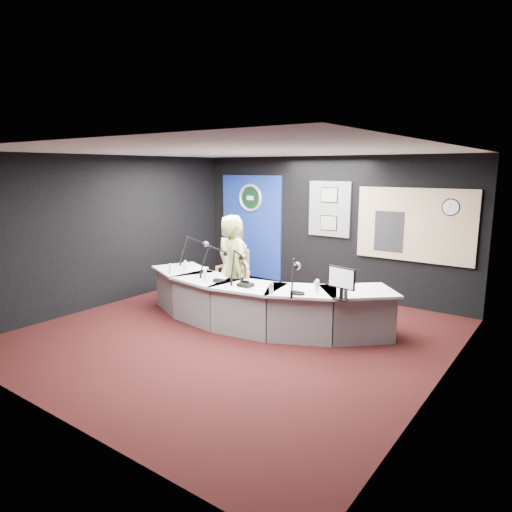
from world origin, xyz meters
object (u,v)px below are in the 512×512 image
Objects in this scene: armchair_left at (232,272)px; person_man at (232,257)px; armchair_right at (234,293)px; person_woman at (233,270)px; broadcast_desk at (254,302)px.

person_man is (0.00, 0.00, 0.30)m from armchair_left.
armchair_right is 0.53× the size of person_man.
person_man reaches higher than armchair_left.
armchair_left is 1.30m from person_woman.
person_woman is at bearing 174.81° from broadcast_desk.
broadcast_desk is at bearing -33.92° from armchair_left.
person_woman is at bearing -45.82° from armchair_left.
armchair_left is at bearing -8.21° from person_woman.
armchair_right is 1.32m from person_man.
broadcast_desk is 0.48m from armchair_right.
broadcast_desk is 1.64m from armchair_left.
person_man reaches higher than armchair_right.
person_man is 0.97× the size of person_woman.
armchair_right is at bearing -0.00° from person_woman.
person_woman is (0.81, -0.97, 0.33)m from armchair_left.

